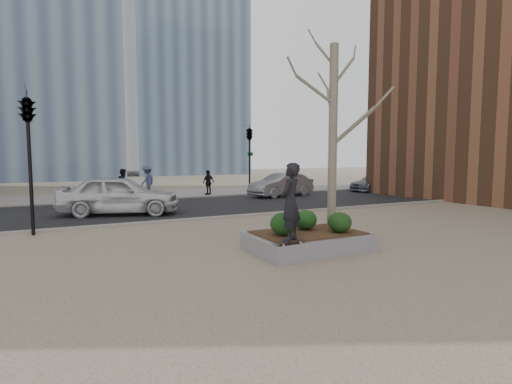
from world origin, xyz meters
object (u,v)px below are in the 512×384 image
skateboard (290,243)px  police_car (120,195)px  skateboarder (290,202)px  planter (308,242)px

skateboard → police_car: 10.01m
skateboard → police_car: size_ratio=0.16×
skateboard → police_car: police_car is taller
police_car → skateboarder: bearing=-147.4°
planter → police_car: bearing=111.1°
skateboard → planter: bearing=28.9°
skateboard → police_car: (-2.32, 9.73, 0.36)m
planter → skateboarder: (-1.10, -0.88, 1.20)m
planter → skateboarder: skateboarder is taller
planter → skateboard: bearing=-141.3°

